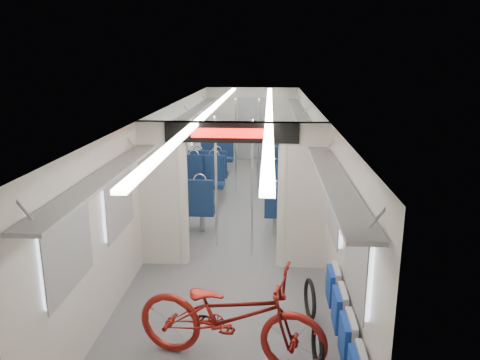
{
  "coord_description": "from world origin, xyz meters",
  "views": [
    {
      "loc": [
        0.56,
        -8.95,
        3.25
      ],
      "look_at": [
        0.07,
        -1.25,
        1.2
      ],
      "focal_mm": 35.0,
      "sensor_mm": 36.0,
      "label": 1
    }
  ],
  "objects_px": {
    "flip_bench": "(344,324)",
    "bike_hoop_c": "(310,301)",
    "bicycle": "(230,315)",
    "seat_bay_near_right": "(287,194)",
    "bike_hoop_b": "(317,350)",
    "seat_bay_far_right": "(283,159)",
    "stanchion_far_right": "(258,148)",
    "stanchion_near_right": "(252,190)",
    "seat_bay_far_left": "(213,160)",
    "seat_bay_near_left": "(197,188)",
    "stanchion_far_left": "(236,147)",
    "stanchion_near_left": "(216,183)"
  },
  "relations": [
    {
      "from": "flip_bench",
      "to": "bike_hoop_c",
      "type": "xyz_separation_m",
      "value": [
        -0.25,
        1.06,
        -0.34
      ]
    },
    {
      "from": "bicycle",
      "to": "seat_bay_near_right",
      "type": "relative_size",
      "value": 1.07
    },
    {
      "from": "bike_hoop_b",
      "to": "seat_bay_far_right",
      "type": "height_order",
      "value": "seat_bay_far_right"
    },
    {
      "from": "seat_bay_far_right",
      "to": "stanchion_far_right",
      "type": "xyz_separation_m",
      "value": [
        -0.64,
        -1.49,
        0.6
      ]
    },
    {
      "from": "stanchion_near_right",
      "to": "flip_bench",
      "type": "bearing_deg",
      "value": -70.23
    },
    {
      "from": "bicycle",
      "to": "bike_hoop_c",
      "type": "height_order",
      "value": "bicycle"
    },
    {
      "from": "seat_bay_far_right",
      "to": "stanchion_far_right",
      "type": "relative_size",
      "value": 0.91
    },
    {
      "from": "seat_bay_far_left",
      "to": "seat_bay_far_right",
      "type": "bearing_deg",
      "value": 8.75
    },
    {
      "from": "seat_bay_near_right",
      "to": "stanchion_near_right",
      "type": "xyz_separation_m",
      "value": [
        -0.64,
        -1.87,
        0.62
      ]
    },
    {
      "from": "bicycle",
      "to": "seat_bay_near_left",
      "type": "xyz_separation_m",
      "value": [
        -1.1,
        4.87,
        0.02
      ]
    },
    {
      "from": "stanchion_near_right",
      "to": "stanchion_far_right",
      "type": "height_order",
      "value": "same"
    },
    {
      "from": "bicycle",
      "to": "seat_bay_far_left",
      "type": "height_order",
      "value": "seat_bay_far_left"
    },
    {
      "from": "flip_bench",
      "to": "stanchion_far_left",
      "type": "distance_m",
      "value": 6.86
    },
    {
      "from": "stanchion_near_left",
      "to": "stanchion_near_right",
      "type": "xyz_separation_m",
      "value": [
        0.63,
        -0.35,
        0.0
      ]
    },
    {
      "from": "seat_bay_near_right",
      "to": "bike_hoop_b",
      "type": "bearing_deg",
      "value": -87.94
    },
    {
      "from": "stanchion_near_left",
      "to": "seat_bay_near_right",
      "type": "bearing_deg",
      "value": 49.99
    },
    {
      "from": "bicycle",
      "to": "bike_hoop_b",
      "type": "height_order",
      "value": "bicycle"
    },
    {
      "from": "seat_bay_near_right",
      "to": "stanchion_far_left",
      "type": "distance_m",
      "value": 2.26
    },
    {
      "from": "bike_hoop_b",
      "to": "seat_bay_far_right",
      "type": "distance_m",
      "value": 8.04
    },
    {
      "from": "bicycle",
      "to": "bike_hoop_b",
      "type": "distance_m",
      "value": 1.0
    },
    {
      "from": "bike_hoop_b",
      "to": "seat_bay_near_right",
      "type": "xyz_separation_m",
      "value": [
        -0.17,
        4.78,
        0.3
      ]
    },
    {
      "from": "flip_bench",
      "to": "bike_hoop_b",
      "type": "bearing_deg",
      "value": 169.67
    },
    {
      "from": "bike_hoop_c",
      "to": "stanchion_near_left",
      "type": "distance_m",
      "value": 2.82
    },
    {
      "from": "bike_hoop_b",
      "to": "stanchion_near_left",
      "type": "height_order",
      "value": "stanchion_near_left"
    },
    {
      "from": "bike_hoop_c",
      "to": "bicycle",
      "type": "bearing_deg",
      "value": -135.17
    },
    {
      "from": "stanchion_far_left",
      "to": "seat_bay_far_left",
      "type": "bearing_deg",
      "value": 121.5
    },
    {
      "from": "flip_bench",
      "to": "stanchion_far_left",
      "type": "height_order",
      "value": "stanchion_far_left"
    },
    {
      "from": "bike_hoop_c",
      "to": "stanchion_near_left",
      "type": "height_order",
      "value": "stanchion_near_left"
    },
    {
      "from": "flip_bench",
      "to": "stanchion_far_right",
      "type": "height_order",
      "value": "stanchion_far_right"
    },
    {
      "from": "bicycle",
      "to": "seat_bay_near_right",
      "type": "xyz_separation_m",
      "value": [
        0.77,
        4.69,
        -0.02
      ]
    },
    {
      "from": "seat_bay_near_right",
      "to": "flip_bench",
      "type": "bearing_deg",
      "value": -85.03
    },
    {
      "from": "stanchion_near_right",
      "to": "bike_hoop_b",
      "type": "bearing_deg",
      "value": -74.36
    },
    {
      "from": "seat_bay_near_left",
      "to": "stanchion_far_right",
      "type": "relative_size",
      "value": 1.01
    },
    {
      "from": "bike_hoop_c",
      "to": "seat_bay_near_left",
      "type": "bearing_deg",
      "value": 117.39
    },
    {
      "from": "flip_bench",
      "to": "bike_hoop_c",
      "type": "bearing_deg",
      "value": 103.11
    },
    {
      "from": "bike_hoop_b",
      "to": "bicycle",
      "type": "bearing_deg",
      "value": 174.85
    },
    {
      "from": "seat_bay_far_right",
      "to": "seat_bay_far_left",
      "type": "bearing_deg",
      "value": -171.25
    },
    {
      "from": "stanchion_far_left",
      "to": "bike_hoop_c",
      "type": "bearing_deg",
      "value": -76.49
    },
    {
      "from": "stanchion_far_right",
      "to": "bike_hoop_c",
      "type": "bearing_deg",
      "value": -81.68
    },
    {
      "from": "bike_hoop_b",
      "to": "stanchion_far_left",
      "type": "bearing_deg",
      "value": 101.49
    },
    {
      "from": "flip_bench",
      "to": "bike_hoop_c",
      "type": "distance_m",
      "value": 1.14
    },
    {
      "from": "flip_bench",
      "to": "seat_bay_near_left",
      "type": "distance_m",
      "value": 5.5
    },
    {
      "from": "seat_bay_near_left",
      "to": "stanchion_far_left",
      "type": "bearing_deg",
      "value": 67.04
    },
    {
      "from": "flip_bench",
      "to": "stanchion_far_right",
      "type": "distance_m",
      "value": 6.7
    },
    {
      "from": "stanchion_far_right",
      "to": "flip_bench",
      "type": "bearing_deg",
      "value": -80.9
    },
    {
      "from": "bike_hoop_b",
      "to": "stanchion_near_left",
      "type": "bearing_deg",
      "value": 113.82
    },
    {
      "from": "seat_bay_near_left",
      "to": "stanchion_near_left",
      "type": "relative_size",
      "value": 1.01
    },
    {
      "from": "bicycle",
      "to": "flip_bench",
      "type": "distance_m",
      "value": 1.19
    },
    {
      "from": "seat_bay_near_right",
      "to": "stanchion_far_right",
      "type": "bearing_deg",
      "value": 109.76
    },
    {
      "from": "bike_hoop_b",
      "to": "seat_bay_far_right",
      "type": "bearing_deg",
      "value": 91.22
    }
  ]
}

